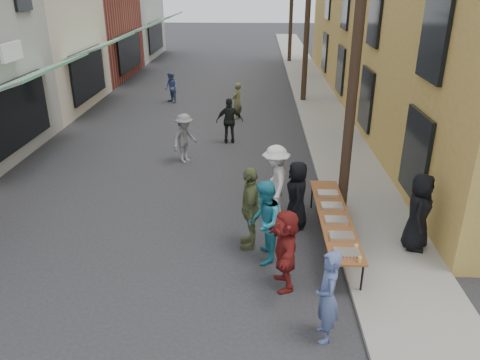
# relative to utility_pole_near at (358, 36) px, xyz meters

# --- Properties ---
(ground) EXTENTS (120.00, 120.00, 0.00)m
(ground) POSITION_rel_utility_pole_near_xyz_m (-4.30, -3.00, -4.50)
(ground) COLOR #28282B
(ground) RESTS_ON ground
(sidewalk) EXTENTS (2.20, 60.00, 0.10)m
(sidewalk) POSITION_rel_utility_pole_near_xyz_m (0.70, 12.00, -4.45)
(sidewalk) COLOR gray
(sidewalk) RESTS_ON ground
(storefront_row) EXTENTS (8.00, 37.00, 9.00)m
(storefront_row) POSITION_rel_utility_pole_near_xyz_m (-14.30, 11.96, -0.38)
(storefront_row) COLOR maroon
(storefront_row) RESTS_ON ground
(utility_pole_near) EXTENTS (0.26, 0.26, 9.00)m
(utility_pole_near) POSITION_rel_utility_pole_near_xyz_m (0.00, 0.00, 0.00)
(utility_pole_near) COLOR #2D2116
(utility_pole_near) RESTS_ON ground
(utility_pole_mid) EXTENTS (0.26, 0.26, 9.00)m
(utility_pole_mid) POSITION_rel_utility_pole_near_xyz_m (0.00, 12.00, 0.00)
(utility_pole_mid) COLOR #2D2116
(utility_pole_mid) RESTS_ON ground
(serving_table) EXTENTS (0.70, 4.00, 0.75)m
(serving_table) POSITION_rel_utility_pole_near_xyz_m (-0.50, -1.77, -3.79)
(serving_table) COLOR brown
(serving_table) RESTS_ON ground
(catering_tray_sausage) EXTENTS (0.50, 0.33, 0.08)m
(catering_tray_sausage) POSITION_rel_utility_pole_near_xyz_m (-0.50, -3.42, -3.71)
(catering_tray_sausage) COLOR maroon
(catering_tray_sausage) RESTS_ON serving_table
(catering_tray_foil_b) EXTENTS (0.50, 0.33, 0.08)m
(catering_tray_foil_b) POSITION_rel_utility_pole_near_xyz_m (-0.50, -2.77, -3.71)
(catering_tray_foil_b) COLOR #B2B2B7
(catering_tray_foil_b) RESTS_ON serving_table
(catering_tray_buns) EXTENTS (0.50, 0.33, 0.08)m
(catering_tray_buns) POSITION_rel_utility_pole_near_xyz_m (-0.50, -2.07, -3.71)
(catering_tray_buns) COLOR tan
(catering_tray_buns) RESTS_ON serving_table
(catering_tray_foil_d) EXTENTS (0.50, 0.33, 0.08)m
(catering_tray_foil_d) POSITION_rel_utility_pole_near_xyz_m (-0.50, -1.37, -3.71)
(catering_tray_foil_d) COLOR #B2B2B7
(catering_tray_foil_d) RESTS_ON serving_table
(catering_tray_buns_end) EXTENTS (0.50, 0.33, 0.08)m
(catering_tray_buns_end) POSITION_rel_utility_pole_near_xyz_m (-0.50, -0.67, -3.71)
(catering_tray_buns_end) COLOR tan
(catering_tray_buns_end) RESTS_ON serving_table
(condiment_jar_a) EXTENTS (0.07, 0.07, 0.08)m
(condiment_jar_a) POSITION_rel_utility_pole_near_xyz_m (-0.72, -3.72, -3.71)
(condiment_jar_a) COLOR #A57F26
(condiment_jar_a) RESTS_ON serving_table
(condiment_jar_b) EXTENTS (0.07, 0.07, 0.08)m
(condiment_jar_b) POSITION_rel_utility_pole_near_xyz_m (-0.72, -3.62, -3.71)
(condiment_jar_b) COLOR #A57F26
(condiment_jar_b) RESTS_ON serving_table
(condiment_jar_c) EXTENTS (0.07, 0.07, 0.08)m
(condiment_jar_c) POSITION_rel_utility_pole_near_xyz_m (-0.72, -3.52, -3.71)
(condiment_jar_c) COLOR #A57F26
(condiment_jar_c) RESTS_ON serving_table
(cup_stack) EXTENTS (0.08, 0.08, 0.12)m
(cup_stack) POSITION_rel_utility_pole_near_xyz_m (-0.30, -3.67, -3.69)
(cup_stack) COLOR tan
(cup_stack) RESTS_ON serving_table
(guest_front_a) EXTENTS (0.57, 0.85, 1.72)m
(guest_front_a) POSITION_rel_utility_pole_near_xyz_m (-1.29, -0.91, -3.64)
(guest_front_a) COLOR black
(guest_front_a) RESTS_ON ground
(guest_front_b) EXTENTS (0.41, 0.62, 1.71)m
(guest_front_b) POSITION_rel_utility_pole_near_xyz_m (-1.08, -4.88, -3.65)
(guest_front_b) COLOR #4B5D91
(guest_front_b) RESTS_ON ground
(guest_front_c) EXTENTS (0.76, 0.95, 1.87)m
(guest_front_c) POSITION_rel_utility_pole_near_xyz_m (-2.11, -2.50, -3.57)
(guest_front_c) COLOR teal
(guest_front_c) RESTS_ON ground
(guest_front_d) EXTENTS (0.78, 1.27, 1.91)m
(guest_front_d) POSITION_rel_utility_pole_near_xyz_m (-1.80, -0.33, -3.54)
(guest_front_d) COLOR white
(guest_front_d) RESTS_ON ground
(guest_front_e) EXTENTS (0.52, 1.16, 1.95)m
(guest_front_e) POSITION_rel_utility_pole_near_xyz_m (-2.41, -1.89, -3.52)
(guest_front_e) COLOR #5E683C
(guest_front_e) RESTS_ON ground
(guest_queue_back) EXTENTS (0.66, 1.61, 1.69)m
(guest_queue_back) POSITION_rel_utility_pole_near_xyz_m (-1.70, -3.41, -3.66)
(guest_queue_back) COLOR maroon
(guest_queue_back) RESTS_ON ground
(server) EXTENTS (0.84, 1.02, 1.79)m
(server) POSITION_rel_utility_pole_near_xyz_m (1.30, -1.99, -3.50)
(server) COLOR black
(server) RESTS_ON sidewalk
(passerby_left) EXTENTS (1.10, 1.24, 1.66)m
(passerby_left) POSITION_rel_utility_pole_near_xyz_m (-4.70, 3.42, -3.67)
(passerby_left) COLOR slate
(passerby_left) RESTS_ON ground
(passerby_mid) EXTENTS (1.02, 0.49, 1.70)m
(passerby_mid) POSITION_rel_utility_pole_near_xyz_m (-3.31, 5.48, -3.65)
(passerby_mid) COLOR black
(passerby_mid) RESTS_ON ground
(passerby_right) EXTENTS (0.62, 0.70, 1.61)m
(passerby_right) POSITION_rel_utility_pole_near_xyz_m (-3.18, 8.69, -3.70)
(passerby_right) COLOR brown
(passerby_right) RESTS_ON ground
(passerby_far) EXTENTS (0.90, 0.93, 1.51)m
(passerby_far) POSITION_rel_utility_pole_near_xyz_m (-6.56, 11.54, -3.75)
(passerby_far) COLOR #465888
(passerby_far) RESTS_ON ground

